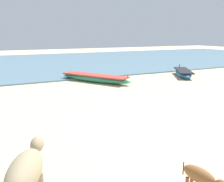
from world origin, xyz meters
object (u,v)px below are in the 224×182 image
Objects in this scene: fishing_boat_1 at (183,73)px; fishing_boat_2 at (95,78)px; calf_near_brown at (201,177)px; cow_adult_dun at (26,173)px.

fishing_boat_2 reaches higher than fishing_boat_1.
calf_near_brown is at bearing -44.87° from fishing_boat_2.
fishing_boat_2 is (-6.00, 0.76, 0.01)m from fishing_boat_1.
cow_adult_dun is (-10.96, -8.80, 0.50)m from fishing_boat_1.
fishing_boat_2 is 5.34× the size of calf_near_brown.
fishing_boat_2 is 2.95× the size of cow_adult_dun.
fishing_boat_2 is at bearing 114.78° from fishing_boat_1.
fishing_boat_2 is at bearing 157.24° from calf_near_brown.
fishing_boat_1 is at bearing -28.05° from cow_adult_dun.
fishing_boat_1 is at bearing 128.97° from calf_near_brown.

